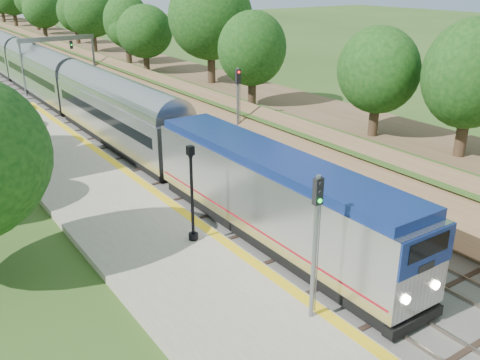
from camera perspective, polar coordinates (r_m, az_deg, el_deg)
trackbed at (r=69.58m, az=-19.99°, el=9.51°), size 9.50×170.00×0.28m
platform at (r=27.38m, az=-9.59°, el=-6.39°), size 6.40×68.00×0.38m
yellow_stripe at (r=28.44m, az=-4.42°, el=-4.60°), size 0.55×68.00×0.01m
embankment at (r=71.76m, az=-13.66°, el=12.04°), size 10.64×170.00×11.70m
signal_gantry at (r=64.19m, az=-18.89°, el=13.07°), size 8.40×0.38×6.20m
train at (r=71.55m, az=-22.41°, el=11.28°), size 3.00×120.39×4.41m
lamppost_far at (r=25.89m, az=-5.13°, el=-2.05°), size 0.48×0.48×4.86m
signal_platform at (r=19.64m, az=8.06°, el=-5.61°), size 0.34×0.27×5.81m
signal_farside at (r=38.66m, az=-0.22°, el=8.24°), size 0.35×0.28×6.42m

